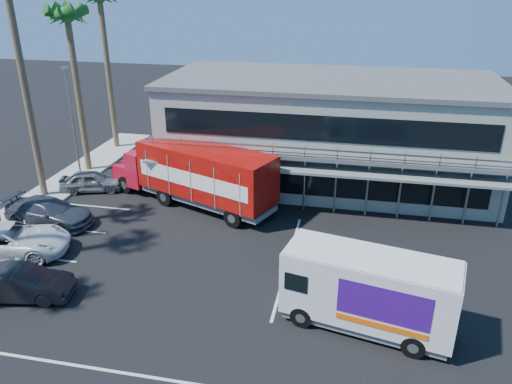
% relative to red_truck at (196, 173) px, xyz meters
% --- Properties ---
extents(ground, '(120.00, 120.00, 0.00)m').
position_rel_red_truck_xyz_m(ground, '(4.75, -8.81, -2.18)').
color(ground, black).
rests_on(ground, ground).
extents(building, '(22.40, 12.00, 7.30)m').
position_rel_red_truck_xyz_m(building, '(7.75, 6.13, 1.47)').
color(building, gray).
rests_on(building, ground).
extents(curb_strip, '(3.00, 32.00, 0.16)m').
position_rel_red_truck_xyz_m(curb_strip, '(-10.25, -2.81, -2.10)').
color(curb_strip, '#A5A399').
rests_on(curb_strip, ground).
extents(palm_e, '(2.80, 2.80, 12.25)m').
position_rel_red_truck_xyz_m(palm_e, '(-9.95, 4.19, 8.39)').
color(palm_e, brown).
rests_on(palm_e, ground).
extents(palm_f, '(2.80, 2.80, 13.25)m').
position_rel_red_truck_xyz_m(palm_f, '(-10.35, 9.69, 9.29)').
color(palm_f, brown).
rests_on(palm_f, ground).
extents(light_pole_far, '(0.50, 0.25, 8.09)m').
position_rel_red_truck_xyz_m(light_pole_far, '(-9.45, 2.19, 2.32)').
color(light_pole_far, gray).
rests_on(light_pole_far, ground).
extents(red_truck, '(11.92, 6.94, 3.96)m').
position_rel_red_truck_xyz_m(red_truck, '(0.00, 0.00, 0.00)').
color(red_truck, '#A90D21').
rests_on(red_truck, ground).
extents(white_van, '(7.30, 3.78, 3.40)m').
position_rel_red_truck_xyz_m(white_van, '(10.67, -10.23, -0.38)').
color(white_van, silver).
rests_on(white_van, ground).
extents(parked_car_a, '(4.39, 2.34, 1.42)m').
position_rel_red_truck_xyz_m(parked_car_a, '(-6.13, -10.81, -1.47)').
color(parked_car_a, '#A2A4A9').
rests_on(parked_car_a, ground).
extents(parked_car_b, '(4.82, 2.40, 1.52)m').
position_rel_red_truck_xyz_m(parked_car_b, '(-4.75, -11.31, -1.42)').
color(parked_car_b, black).
rests_on(parked_car_b, ground).
extents(parked_car_c, '(6.67, 4.25, 1.71)m').
position_rel_red_truck_xyz_m(parked_car_c, '(-7.75, -8.01, -1.33)').
color(parked_car_c, white).
rests_on(parked_car_c, ground).
extents(parked_car_d, '(5.57, 2.71, 1.56)m').
position_rel_red_truck_xyz_m(parked_car_d, '(-7.75, -4.35, -1.40)').
color(parked_car_d, '#343A45').
rests_on(parked_car_d, ground).
extents(parked_car_e, '(4.50, 2.84, 1.43)m').
position_rel_red_truck_xyz_m(parked_car_e, '(-7.75, 0.73, -1.47)').
color(parked_car_e, slate).
rests_on(parked_car_e, ground).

